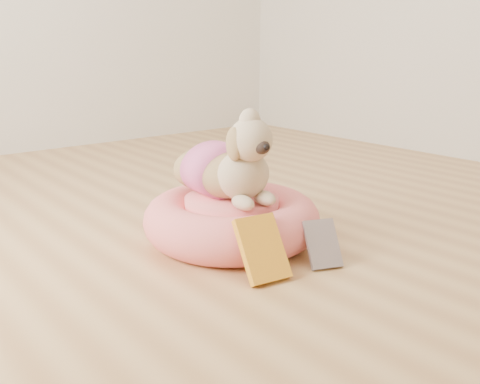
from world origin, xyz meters
TOP-DOWN VIEW (x-y plane):
  - floor at (0.00, 0.00)m, footprint 4.50×4.50m
  - pet_bed at (-0.09, 0.01)m, footprint 0.67×0.67m
  - dog at (-0.10, 0.01)m, footprint 0.36×0.50m
  - book_yellow at (-0.22, -0.32)m, footprint 0.17×0.17m
  - book_white at (0.00, -0.37)m, footprint 0.15×0.15m

SIDE VIEW (x-z plane):
  - floor at x=0.00m, z-range 0.00..0.00m
  - book_white at x=0.00m, z-range 0.00..0.15m
  - pet_bed at x=-0.09m, z-range 0.00..0.17m
  - book_yellow at x=-0.22m, z-range 0.00..0.20m
  - dog at x=-0.10m, z-range 0.17..0.52m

